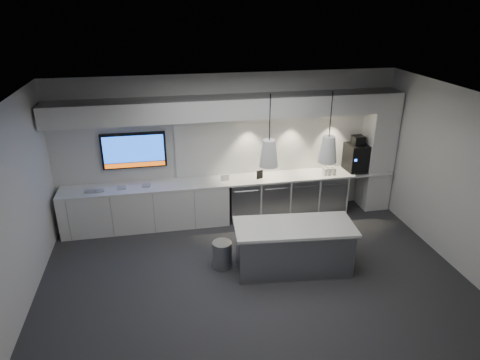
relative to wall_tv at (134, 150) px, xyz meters
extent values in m
plane|color=#2E2E30|center=(1.90, -2.45, -1.56)|extent=(7.00, 7.00, 0.00)
plane|color=black|center=(1.90, -2.45, 1.44)|extent=(7.00, 7.00, 0.00)
plane|color=silver|center=(1.90, 0.05, -0.06)|extent=(7.00, 0.00, 7.00)
plane|color=silver|center=(1.90, -4.95, -0.06)|extent=(7.00, 0.00, 7.00)
plane|color=silver|center=(-1.60, -2.45, -0.06)|extent=(0.00, 7.00, 7.00)
plane|color=silver|center=(5.40, -2.45, -0.06)|extent=(0.00, 7.00, 7.00)
cube|color=silver|center=(1.90, -0.27, -0.68)|extent=(6.80, 0.65, 0.04)
cube|color=silver|center=(0.15, -0.27, -1.13)|extent=(3.30, 0.63, 0.86)
cube|color=gray|center=(2.15, -0.27, -1.13)|extent=(0.60, 0.61, 0.85)
cube|color=gray|center=(2.78, -0.27, -1.13)|extent=(0.60, 0.61, 0.85)
cube|color=gray|center=(3.41, -0.27, -1.13)|extent=(0.60, 0.61, 0.85)
cube|color=gray|center=(4.04, -0.27, -1.13)|extent=(0.60, 0.61, 0.85)
cube|color=silver|center=(3.10, 0.03, -0.01)|extent=(4.60, 0.03, 1.30)
cube|color=silver|center=(1.90, -0.25, 0.84)|extent=(6.90, 0.60, 0.40)
cube|color=silver|center=(5.10, -0.25, -0.26)|extent=(0.55, 0.55, 2.60)
cube|color=black|center=(0.00, 0.00, 0.00)|extent=(1.25, 0.06, 0.72)
cube|color=blue|center=(0.00, -0.03, 0.04)|extent=(1.17, 0.00, 0.54)
cube|color=#CE4F0C|center=(0.00, -0.03, -0.29)|extent=(1.17, 0.00, 0.09)
cube|color=gray|center=(2.62, -2.27, -1.16)|extent=(1.97, 0.93, 0.80)
cube|color=silver|center=(2.62, -2.27, -0.74)|extent=(2.07, 1.04, 0.05)
cylinder|color=gray|center=(1.44, -1.98, -1.32)|extent=(0.45, 0.45, 0.48)
cube|color=black|center=(4.62, -0.24, -0.37)|extent=(0.44, 0.49, 0.58)
cube|color=black|center=(4.62, -0.24, 0.01)|extent=(0.24, 0.24, 0.19)
cube|color=gray|center=(4.62, -0.50, -0.64)|extent=(0.32, 0.22, 0.03)
cube|color=black|center=(2.48, -0.34, -0.57)|extent=(0.14, 0.06, 0.18)
cube|color=silver|center=(1.76, -0.33, -0.59)|extent=(0.18, 0.05, 0.14)
cube|color=#989898|center=(-0.88, -0.37, -0.65)|extent=(0.17, 0.17, 0.02)
cube|color=#989898|center=(-0.70, -0.37, -0.65)|extent=(0.19, 0.19, 0.02)
cube|color=#989898|center=(-0.29, -0.30, -0.65)|extent=(0.18, 0.18, 0.02)
cube|color=#989898|center=(0.19, -0.28, -0.65)|extent=(0.18, 0.18, 0.02)
cone|color=silver|center=(2.14, -2.27, 0.59)|extent=(0.29, 0.29, 0.42)
cylinder|color=black|center=(2.14, -2.27, 1.15)|extent=(0.02, 0.02, 0.70)
cone|color=silver|center=(3.09, -2.27, 0.59)|extent=(0.29, 0.29, 0.42)
cylinder|color=black|center=(3.09, -2.27, 1.15)|extent=(0.02, 0.02, 0.70)
camera|label=1|loc=(0.55, -8.22, 2.77)|focal=32.00mm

